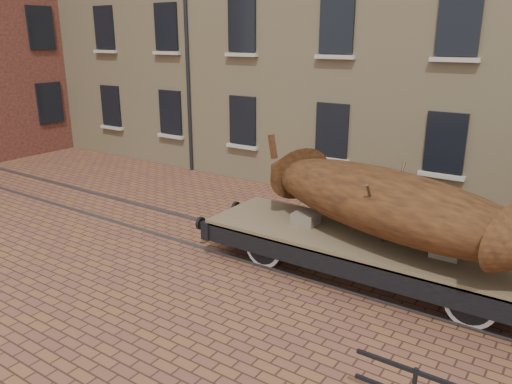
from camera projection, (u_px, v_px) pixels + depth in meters
The scene contains 4 objects.
ground at pixel (331, 270), 11.24m from camera, with size 90.00×90.00×0.00m, color brown.
rail_track at pixel (331, 269), 11.23m from camera, with size 30.00×1.52×0.06m.
flatcar_wagon at pixel (369, 247), 10.56m from camera, with size 8.18×2.22×1.23m.
iron_boat at pixel (385, 201), 10.10m from camera, with size 7.28×3.89×1.73m.
Camera 1 is at (4.34, -9.39, 5.03)m, focal length 35.00 mm.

